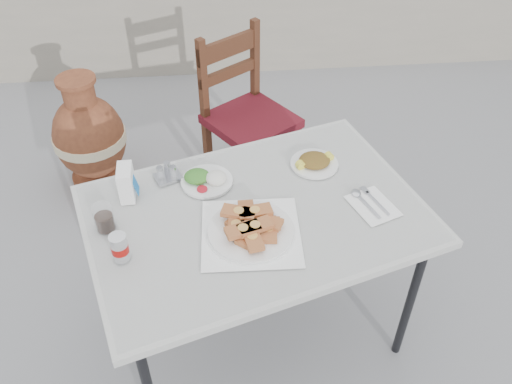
{
  "coord_description": "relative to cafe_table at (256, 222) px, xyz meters",
  "views": [
    {
      "loc": [
        -0.2,
        -1.61,
        2.21
      ],
      "look_at": [
        -0.06,
        -0.06,
        0.83
      ],
      "focal_mm": 38.0,
      "sensor_mm": 36.0,
      "label": 1
    }
  ],
  "objects": [
    {
      "name": "cola_glass",
      "position": [
        -0.56,
        -0.04,
        0.1
      ],
      "size": [
        0.07,
        0.07,
        0.11
      ],
      "color": "white",
      "rests_on": "cafe_table"
    },
    {
      "name": "chair",
      "position": [
        0.05,
        1.08,
        -0.22
      ],
      "size": [
        0.6,
        0.6,
        0.97
      ],
      "rotation": [
        0.0,
        0.0,
        0.61
      ],
      "color": "#391B0F",
      "rests_on": "ground"
    },
    {
      "name": "cafe_table",
      "position": [
        0.0,
        0.0,
        0.0
      ],
      "size": [
        1.48,
        1.2,
        0.78
      ],
      "rotation": [
        0.0,
        0.0,
        0.3
      ],
      "color": "black",
      "rests_on": "ground"
    },
    {
      "name": "soda_can",
      "position": [
        -0.49,
        -0.19,
        0.11
      ],
      "size": [
        0.06,
        0.06,
        0.11
      ],
      "color": "silver",
      "rests_on": "cafe_table"
    },
    {
      "name": "condiment_caddy",
      "position": [
        -0.34,
        0.23,
        0.08
      ],
      "size": [
        0.13,
        0.12,
        0.08
      ],
      "rotation": [
        0.0,
        0.0,
        0.4
      ],
      "color": "#B7B7BE",
      "rests_on": "cafe_table"
    },
    {
      "name": "napkin_holder",
      "position": [
        -0.49,
        0.14,
        0.12
      ],
      "size": [
        0.07,
        0.11,
        0.13
      ],
      "rotation": [
        0.0,
        0.0,
        0.04
      ],
      "color": "white",
      "rests_on": "cafe_table"
    },
    {
      "name": "pide_plate",
      "position": [
        -0.03,
        -0.11,
        0.09
      ],
      "size": [
        0.37,
        0.37,
        0.07
      ],
      "rotation": [
        0.0,
        0.0,
        -0.04
      ],
      "color": "white",
      "rests_on": "cafe_table"
    },
    {
      "name": "cutlery_napkin",
      "position": [
        0.45,
        0.0,
        0.06
      ],
      "size": [
        0.21,
        0.23,
        0.01
      ],
      "rotation": [
        0.0,
        0.0,
        0.37
      ],
      "color": "white",
      "rests_on": "cafe_table"
    },
    {
      "name": "salad_rice_plate",
      "position": [
        -0.19,
        0.19,
        0.07
      ],
      "size": [
        0.21,
        0.21,
        0.05
      ],
      "color": "white",
      "rests_on": "cafe_table"
    },
    {
      "name": "terracotta_urn",
      "position": [
        -0.87,
        1.17,
        -0.38
      ],
      "size": [
        0.42,
        0.42,
        0.74
      ],
      "color": "brown",
      "rests_on": "ground"
    },
    {
      "name": "salad_chopped_plate",
      "position": [
        0.27,
        0.26,
        0.07
      ],
      "size": [
        0.2,
        0.2,
        0.04
      ],
      "color": "white",
      "rests_on": "cafe_table"
    },
    {
      "name": "ground",
      "position": [
        0.06,
        0.11,
        -0.72
      ],
      "size": [
        80.0,
        80.0,
        0.0
      ],
      "primitive_type": "plane",
      "color": "slate",
      "rests_on": "ground"
    }
  ]
}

